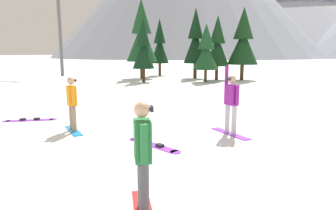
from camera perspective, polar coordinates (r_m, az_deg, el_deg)
ground_plane at (r=5.64m, az=-27.20°, el=-16.96°), size 800.00×800.00×0.00m
snowboarder_foreground at (r=4.54m, az=-4.86°, el=-9.63°), size 1.15×1.30×1.76m
snowboarder_midground at (r=9.83m, az=-17.90°, el=0.42°), size 1.39×0.99×1.73m
snowboarder_background at (r=9.19m, az=12.00°, el=0.50°), size 1.49×1.08×2.07m
loose_snowboard_near_right at (r=8.09m, az=-2.79°, el=-7.59°), size 1.92×0.77×0.09m
loose_snowboard_far_spare at (r=12.12m, az=-24.90°, el=-2.62°), size 1.60×1.44×0.09m
pine_tree_tall at (r=25.83m, az=7.29°, el=10.30°), size 2.17×2.17×4.92m
pine_tree_short at (r=28.22m, az=9.42°, el=11.25°), size 2.22×2.22×5.87m
pine_tree_twin at (r=29.55m, az=-5.08°, el=13.11°), size 2.99×2.99×7.61m
pine_tree_young at (r=29.76m, az=5.28°, el=12.21°), size 2.31×2.31×6.79m
pine_tree_slender at (r=28.51m, az=14.18°, el=11.83°), size 2.79×2.79×6.56m
pine_tree_broad at (r=25.65m, az=-4.74°, el=10.83°), size 1.85×1.85×5.33m
pine_tree_leaning at (r=33.58m, az=-1.60°, el=11.44°), size 2.04×2.04×6.22m
ski_lift_tower at (r=35.11m, az=-20.07°, el=14.75°), size 2.97×0.36×10.30m
peak_central_summit at (r=241.71m, az=21.37°, el=16.05°), size 162.65×162.65×60.01m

